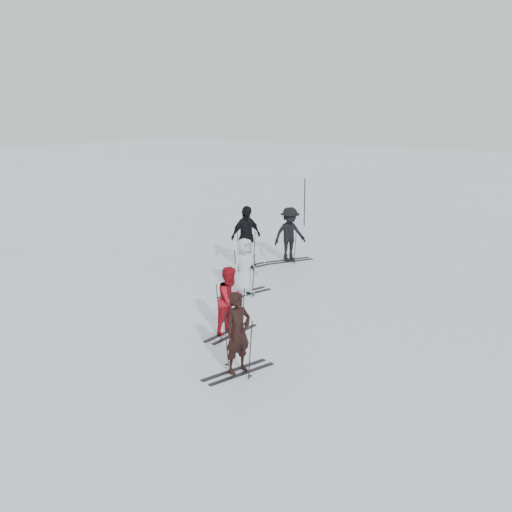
{
  "coord_description": "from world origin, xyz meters",
  "views": [
    {
      "loc": [
        10.44,
        -13.19,
        5.19
      ],
      "look_at": [
        0.0,
        1.0,
        1.0
      ],
      "focal_mm": 45.0,
      "sensor_mm": 36.0,
      "label": 1
    }
  ],
  "objects_px": {
    "piste_marker": "(305,202)",
    "skier_near_dark": "(238,334)",
    "skier_uphill_left": "(246,238)",
    "skier_grey": "(245,267)",
    "skier_red": "(230,301)",
    "skier_uphill_far": "(290,235)"
  },
  "relations": [
    {
      "from": "skier_red",
      "to": "skier_uphill_far",
      "type": "distance_m",
      "value": 7.27
    },
    {
      "from": "skier_grey",
      "to": "piste_marker",
      "type": "relative_size",
      "value": 0.76
    },
    {
      "from": "skier_near_dark",
      "to": "skier_red",
      "type": "relative_size",
      "value": 1.04
    },
    {
      "from": "skier_grey",
      "to": "skier_red",
      "type": "bearing_deg",
      "value": -135.69
    },
    {
      "from": "skier_uphill_left",
      "to": "skier_near_dark",
      "type": "bearing_deg",
      "value": -130.98
    },
    {
      "from": "skier_red",
      "to": "skier_uphill_left",
      "type": "distance_m",
      "value": 6.13
    },
    {
      "from": "skier_near_dark",
      "to": "piste_marker",
      "type": "height_order",
      "value": "piste_marker"
    },
    {
      "from": "skier_uphill_far",
      "to": "piste_marker",
      "type": "height_order",
      "value": "piste_marker"
    },
    {
      "from": "skier_uphill_far",
      "to": "piste_marker",
      "type": "bearing_deg",
      "value": 55.38
    },
    {
      "from": "skier_grey",
      "to": "piste_marker",
      "type": "xyz_separation_m",
      "value": [
        -4.18,
        9.78,
        0.25
      ]
    },
    {
      "from": "skier_near_dark",
      "to": "skier_grey",
      "type": "relative_size",
      "value": 1.04
    },
    {
      "from": "skier_uphill_left",
      "to": "piste_marker",
      "type": "height_order",
      "value": "piste_marker"
    },
    {
      "from": "skier_uphill_far",
      "to": "piste_marker",
      "type": "distance_m",
      "value": 6.57
    },
    {
      "from": "skier_uphill_left",
      "to": "piste_marker",
      "type": "distance_m",
      "value": 7.83
    },
    {
      "from": "skier_red",
      "to": "piste_marker",
      "type": "relative_size",
      "value": 0.76
    },
    {
      "from": "skier_uphill_left",
      "to": "skier_red",
      "type": "bearing_deg",
      "value": -133.26
    },
    {
      "from": "skier_red",
      "to": "piste_marker",
      "type": "height_order",
      "value": "piste_marker"
    },
    {
      "from": "skier_uphill_left",
      "to": "skier_uphill_far",
      "type": "xyz_separation_m",
      "value": [
        0.61,
        1.62,
        -0.1
      ]
    },
    {
      "from": "skier_grey",
      "to": "skier_uphill_left",
      "type": "xyz_separation_m",
      "value": [
        -1.73,
        2.35,
        0.22
      ]
    },
    {
      "from": "skier_near_dark",
      "to": "skier_grey",
      "type": "distance_m",
      "value": 5.41
    },
    {
      "from": "piste_marker",
      "to": "skier_near_dark",
      "type": "bearing_deg",
      "value": -62.53
    },
    {
      "from": "skier_uphill_far",
      "to": "piste_marker",
      "type": "relative_size",
      "value": 0.88
    }
  ]
}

